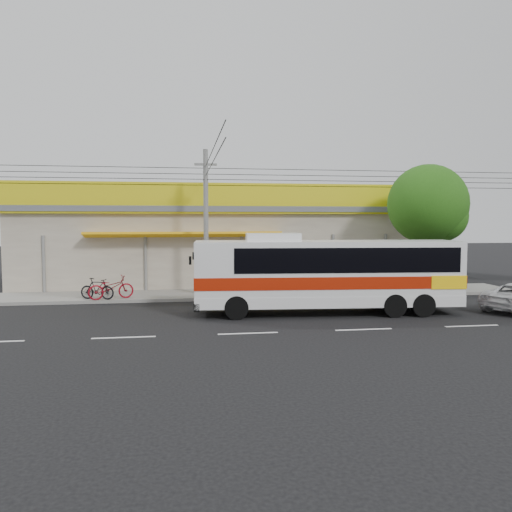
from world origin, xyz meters
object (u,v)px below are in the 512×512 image
Objects in this scene: motorbike_red at (111,287)px; tree_near at (430,207)px; motorbike_dark at (97,289)px; coach_bus at (331,271)px; utility_pole at (206,176)px.

tree_near is (15.49, 0.04, 3.73)m from motorbike_red.
motorbike_dark is 16.54m from tree_near.
motorbike_red is at bearing -179.86° from tree_near.
motorbike_dark is (-0.61, 0.00, -0.05)m from motorbike_red.
coach_bus is 5.19× the size of motorbike_red.
utility_pole is 11.22m from tree_near.
motorbike_dark is 0.05× the size of utility_pole.
motorbike_red is 15.93m from tree_near.
utility_pole reaches higher than motorbike_red.
utility_pole is (4.99, 0.70, 5.23)m from motorbike_dark.
utility_pole is at bearing 138.79° from coach_bus.
utility_pole reaches higher than tree_near.
tree_near is (6.36, 4.16, 2.69)m from coach_bus.
motorbike_red is at bearing -170.92° from utility_pole.
tree_near reaches higher than motorbike_dark.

